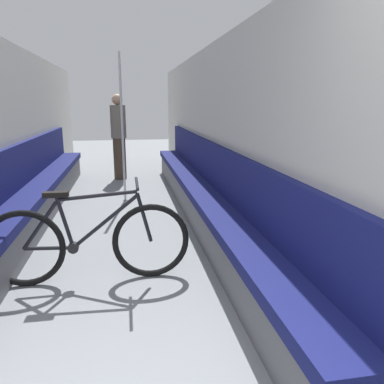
{
  "coord_description": "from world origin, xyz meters",
  "views": [
    {
      "loc": [
        0.13,
        -0.65,
        1.52
      ],
      "look_at": [
        0.85,
        3.45,
        0.52
      ],
      "focal_mm": 35.0,
      "sensor_mm": 36.0,
      "label": 1
    }
  ],
  "objects_px": {
    "passenger_standing": "(119,136)",
    "grab_pole_near": "(122,131)",
    "bench_seat_row_left": "(28,202)",
    "bench_seat_row_right": "(202,195)",
    "bicycle": "(89,242)"
  },
  "relations": [
    {
      "from": "bicycle",
      "to": "bench_seat_row_right",
      "type": "bearing_deg",
      "value": 37.83
    },
    {
      "from": "bicycle",
      "to": "grab_pole_near",
      "type": "bearing_deg",
      "value": 71.43
    },
    {
      "from": "bench_seat_row_right",
      "to": "bicycle",
      "type": "distance_m",
      "value": 2.03
    },
    {
      "from": "bench_seat_row_right",
      "to": "passenger_standing",
      "type": "bearing_deg",
      "value": 110.55
    },
    {
      "from": "passenger_standing",
      "to": "grab_pole_near",
      "type": "bearing_deg",
      "value": -31.79
    },
    {
      "from": "bench_seat_row_left",
      "to": "bench_seat_row_right",
      "type": "height_order",
      "value": "same"
    },
    {
      "from": "grab_pole_near",
      "to": "passenger_standing",
      "type": "relative_size",
      "value": 1.34
    },
    {
      "from": "bench_seat_row_right",
      "to": "passenger_standing",
      "type": "xyz_separation_m",
      "value": [
        -1.1,
        2.93,
        0.53
      ]
    },
    {
      "from": "grab_pole_near",
      "to": "passenger_standing",
      "type": "distance_m",
      "value": 1.79
    },
    {
      "from": "bicycle",
      "to": "grab_pole_near",
      "type": "distance_m",
      "value": 2.83
    },
    {
      "from": "bench_seat_row_left",
      "to": "passenger_standing",
      "type": "bearing_deg",
      "value": 70.11
    },
    {
      "from": "bench_seat_row_left",
      "to": "bench_seat_row_right",
      "type": "bearing_deg",
      "value": 0.0
    },
    {
      "from": "grab_pole_near",
      "to": "passenger_standing",
      "type": "height_order",
      "value": "grab_pole_near"
    },
    {
      "from": "bench_seat_row_left",
      "to": "passenger_standing",
      "type": "relative_size",
      "value": 4.24
    },
    {
      "from": "bench_seat_row_left",
      "to": "bench_seat_row_right",
      "type": "xyz_separation_m",
      "value": [
        2.16,
        0.0,
        0.0
      ]
    }
  ]
}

